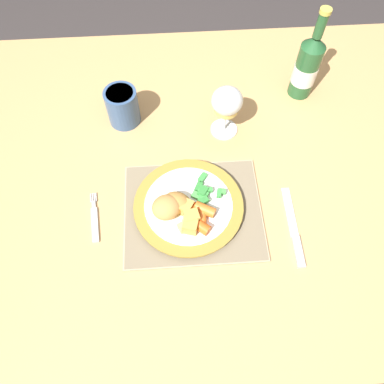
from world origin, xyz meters
name	(u,v)px	position (x,y,z in m)	size (l,w,h in m)	color
ground_plane	(199,264)	(0.00, 0.00, 0.00)	(6.00, 6.00, 0.00)	#383333
dining_table	(204,181)	(0.00, 0.00, 0.66)	(1.54, 1.00, 0.74)	tan
placemat	(193,211)	(-0.04, -0.13, 0.74)	(0.31, 0.26, 0.01)	tan
dinner_plate	(188,206)	(-0.05, -0.12, 0.76)	(0.25, 0.25, 0.02)	white
breaded_croquettes	(171,205)	(-0.09, -0.13, 0.79)	(0.10, 0.09, 0.04)	tan
green_beans_pile	(204,193)	(-0.01, -0.10, 0.77)	(0.08, 0.10, 0.02)	green
glazed_carrots	(201,216)	(-0.02, -0.16, 0.78)	(0.07, 0.08, 0.02)	orange
fork	(95,221)	(-0.26, -0.14, 0.74)	(0.03, 0.12, 0.01)	silver
table_knife	(294,233)	(0.18, -0.20, 0.74)	(0.02, 0.20, 0.01)	silver
wine_glass	(227,103)	(0.06, 0.11, 0.84)	(0.08, 0.08, 0.14)	silver
bottle	(307,66)	(0.28, 0.23, 0.83)	(0.06, 0.06, 0.25)	#23562D
roast_potatoes	(189,218)	(-0.05, -0.16, 0.78)	(0.05, 0.08, 0.03)	gold
drinking_cup	(122,106)	(-0.20, 0.16, 0.79)	(0.08, 0.08, 0.10)	#385684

